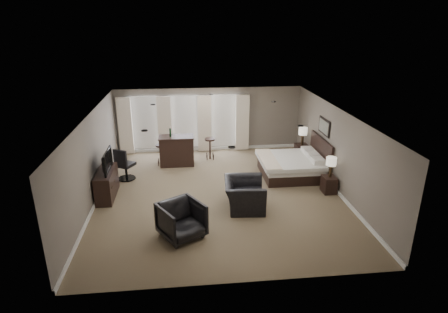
{
  "coord_description": "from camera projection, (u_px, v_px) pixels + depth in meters",
  "views": [
    {
      "loc": [
        -0.99,
        -10.61,
        5.22
      ],
      "look_at": [
        0.2,
        0.4,
        1.1
      ],
      "focal_mm": 30.0,
      "sensor_mm": 36.0,
      "label": 1
    }
  ],
  "objects": [
    {
      "name": "desk_chair",
      "position": [
        125.0,
        164.0,
        12.68
      ],
      "size": [
        0.79,
        0.79,
        1.14
      ],
      "primitive_type": "cube",
      "rotation": [
        0.0,
        0.0,
        2.62
      ],
      "color": "black",
      "rests_on": "ground"
    },
    {
      "name": "armchair_near",
      "position": [
        244.0,
        190.0,
        10.76
      ],
      "size": [
        0.95,
        1.37,
        1.14
      ],
      "primitive_type": "imported",
      "rotation": [
        0.0,
        0.0,
        1.49
      ],
      "color": "black",
      "rests_on": "ground"
    },
    {
      "name": "lamp_near",
      "position": [
        331.0,
        167.0,
        11.62
      ],
      "size": [
        0.32,
        0.32,
        0.65
      ],
      "primitive_type": "cube",
      "color": "beige",
      "rests_on": "nightstand_near"
    },
    {
      "name": "bar_stool_left",
      "position": [
        161.0,
        155.0,
        14.02
      ],
      "size": [
        0.43,
        0.43,
        0.79
      ],
      "primitive_type": "cube",
      "rotation": [
        0.0,
        0.0,
        0.17
      ],
      "color": "black",
      "rests_on": "ground"
    },
    {
      "name": "nightstand_near",
      "position": [
        329.0,
        184.0,
        11.83
      ],
      "size": [
        0.4,
        0.49,
        0.53
      ],
      "primitive_type": "cube",
      "color": "black",
      "rests_on": "ground"
    },
    {
      "name": "armchair_far",
      "position": [
        181.0,
        219.0,
        9.34
      ],
      "size": [
        1.32,
        1.3,
        1.02
      ],
      "primitive_type": "imported",
      "rotation": [
        0.0,
        0.0,
        0.54
      ],
      "color": "black",
      "rests_on": "ground"
    },
    {
      "name": "window_bay",
      "position": [
        185.0,
        123.0,
        15.12
      ],
      "size": [
        5.25,
        0.2,
        2.3
      ],
      "color": "silver",
      "rests_on": "room"
    },
    {
      "name": "nightstand_far",
      "position": [
        301.0,
        152.0,
        14.52
      ],
      "size": [
        0.46,
        0.57,
        0.62
      ],
      "primitive_type": "cube",
      "color": "black",
      "rests_on": "ground"
    },
    {
      "name": "lamp_far",
      "position": [
        303.0,
        136.0,
        14.29
      ],
      "size": [
        0.33,
        0.33,
        0.69
      ],
      "primitive_type": "cube",
      "color": "beige",
      "rests_on": "nightstand_far"
    },
    {
      "name": "wall_art",
      "position": [
        324.0,
        127.0,
        12.69
      ],
      "size": [
        0.04,
        0.96,
        0.56
      ],
      "primitive_type": "cube",
      "color": "slate",
      "rests_on": "room"
    },
    {
      "name": "bar_counter",
      "position": [
        177.0,
        151.0,
        13.95
      ],
      "size": [
        1.3,
        0.67,
        1.13
      ],
      "primitive_type": "cube",
      "color": "black",
      "rests_on": "ground"
    },
    {
      "name": "room",
      "position": [
        219.0,
        155.0,
        11.36
      ],
      "size": [
        7.6,
        8.6,
        2.64
      ],
      "color": "brown",
      "rests_on": "ground"
    },
    {
      "name": "dresser",
      "position": [
        107.0,
        184.0,
        11.48
      ],
      "size": [
        0.48,
        1.48,
        0.86
      ],
      "primitive_type": "cube",
      "color": "black",
      "rests_on": "ground"
    },
    {
      "name": "bar_stool_right",
      "position": [
        210.0,
        149.0,
        14.58
      ],
      "size": [
        0.49,
        0.49,
        0.84
      ],
      "primitive_type": "cube",
      "rotation": [
        0.0,
        0.0,
        0.27
      ],
      "color": "black",
      "rests_on": "ground"
    },
    {
      "name": "tv",
      "position": [
        105.0,
        169.0,
        11.3
      ],
      "size": [
        0.64,
        1.12,
        0.15
      ],
      "primitive_type": "imported",
      "rotation": [
        0.0,
        0.0,
        1.57
      ],
      "color": "black",
      "rests_on": "dresser"
    },
    {
      "name": "bed",
      "position": [
        290.0,
        158.0,
        12.95
      ],
      "size": [
        2.11,
        2.01,
        1.34
      ],
      "primitive_type": "cube",
      "color": "silver",
      "rests_on": "ground"
    }
  ]
}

